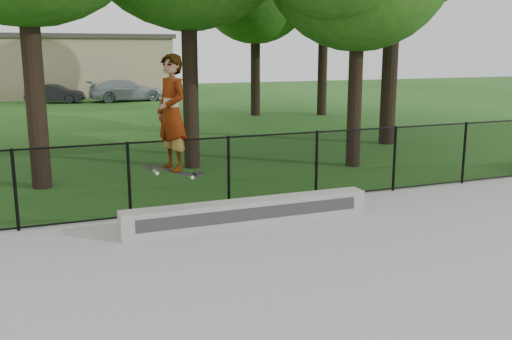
{
  "coord_description": "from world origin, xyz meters",
  "views": [
    {
      "loc": [
        -5.67,
        -4.78,
        3.24
      ],
      "look_at": [
        -2.08,
        4.2,
        1.2
      ],
      "focal_mm": 40.0,
      "sensor_mm": 36.0,
      "label": 1
    }
  ],
  "objects_px": {
    "grind_ledge": "(249,212)",
    "car_b": "(55,94)",
    "skater_airborne": "(172,114)",
    "car_c": "(126,90)"
  },
  "relations": [
    {
      "from": "skater_airborne",
      "to": "car_c",
      "type": "bearing_deg",
      "value": 82.4
    },
    {
      "from": "grind_ledge",
      "to": "car_c",
      "type": "bearing_deg",
      "value": 85.29
    },
    {
      "from": "car_b",
      "to": "skater_airborne",
      "type": "distance_m",
      "value": 28.44
    },
    {
      "from": "grind_ledge",
      "to": "car_b",
      "type": "bearing_deg",
      "value": 94.15
    },
    {
      "from": "car_c",
      "to": "skater_airborne",
      "type": "relative_size",
      "value": 2.03
    },
    {
      "from": "grind_ledge",
      "to": "car_b",
      "type": "height_order",
      "value": "car_b"
    },
    {
      "from": "car_b",
      "to": "car_c",
      "type": "bearing_deg",
      "value": -78.04
    },
    {
      "from": "grind_ledge",
      "to": "skater_airborne",
      "type": "relative_size",
      "value": 2.22
    },
    {
      "from": "car_b",
      "to": "skater_airborne",
      "type": "bearing_deg",
      "value": -161.96
    },
    {
      "from": "car_c",
      "to": "grind_ledge",
      "type": "bearing_deg",
      "value": 169.66
    }
  ]
}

